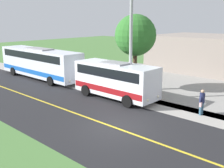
% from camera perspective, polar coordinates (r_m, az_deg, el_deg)
% --- Properties ---
extents(ground_plane, '(120.00, 120.00, 0.00)m').
position_cam_1_polar(ground_plane, '(15.68, 0.85, -9.32)').
color(ground_plane, '#477238').
extents(road_surface, '(8.00, 100.00, 0.01)m').
position_cam_1_polar(road_surface, '(15.68, 0.85, -9.31)').
color(road_surface, black).
rests_on(road_surface, ground).
extents(sidewalk, '(2.40, 100.00, 0.01)m').
position_cam_1_polar(sidewalk, '(19.62, 11.08, -4.77)').
color(sidewalk, '#9E9991').
rests_on(sidewalk, ground).
extents(road_centre_line, '(0.16, 100.00, 0.00)m').
position_cam_1_polar(road_centre_line, '(15.68, 0.85, -9.29)').
color(road_centre_line, gold).
rests_on(road_centre_line, ground).
extents(shuttle_bus_front, '(2.56, 7.16, 2.87)m').
position_cam_1_polar(shuttle_bus_front, '(20.96, 0.73, 1.15)').
color(shuttle_bus_front, white).
rests_on(shuttle_bus_front, ground).
extents(transit_bus_rear, '(2.63, 11.51, 3.17)m').
position_cam_1_polar(transit_bus_rear, '(29.05, -15.08, 4.54)').
color(transit_bus_rear, silver).
rests_on(transit_bus_rear, ground).
extents(pedestrian_with_bags, '(0.72, 0.34, 1.70)m').
position_cam_1_polar(pedestrian_with_bags, '(18.40, 18.53, -3.52)').
color(pedestrian_with_bags, '#335972').
rests_on(pedestrian_with_bags, ground).
extents(street_light_pole, '(1.97, 0.24, 8.54)m').
position_cam_1_polar(street_light_pole, '(20.16, 3.82, 9.55)').
color(street_light_pole, '#9E9EA3').
rests_on(street_light_pole, ground).
extents(tree_curbside, '(3.48, 3.48, 6.52)m').
position_cam_1_polar(tree_curbside, '(23.02, 4.99, 10.20)').
color(tree_curbside, '#4C3826').
rests_on(tree_curbside, ground).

